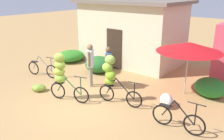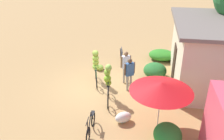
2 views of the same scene
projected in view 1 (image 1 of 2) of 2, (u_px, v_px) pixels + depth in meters
ground_plane at (80, 104)px, 8.40m from camera, size 60.00×60.00×0.00m
building_low at (132, 31)px, 12.89m from camera, size 5.60×3.70×3.33m
hedge_bush_front_left at (71, 56)px, 13.29m from camera, size 1.42×1.62×0.61m
hedge_bush_front_right at (99, 64)px, 11.52m from camera, size 1.34×1.27×0.78m
hedge_bush_mid at (211, 87)px, 8.87m from camera, size 1.17×1.04×0.74m
market_umbrella at (189, 47)px, 8.63m from camera, size 2.40×2.40×2.04m
bicycle_leftmost at (43, 69)px, 10.95m from camera, size 1.70×0.38×0.98m
bicycle_near_pile at (62, 73)px, 8.42m from camera, size 1.56×0.56×1.75m
bicycle_center_loaded at (112, 76)px, 8.21m from camera, size 1.67×0.44×1.73m
bicycle_by_shop at (178, 119)px, 6.76m from camera, size 1.58×0.15×0.97m
banana_pile_on_ground at (39, 88)px, 9.44m from camera, size 0.70×0.61×0.29m
produce_sack at (166, 100)px, 8.18m from camera, size 0.75×0.83×0.44m
person_vendor at (109, 63)px, 9.39m from camera, size 0.39×0.50×1.73m
person_bystander at (90, 61)px, 9.61m from camera, size 0.38×0.51×1.78m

